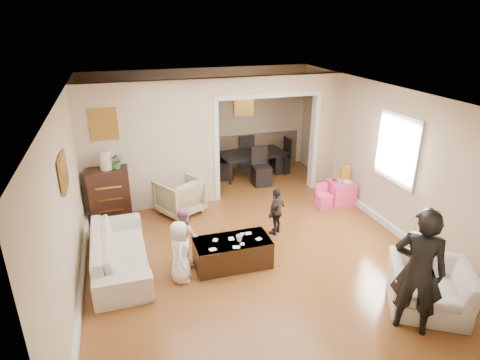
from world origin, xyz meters
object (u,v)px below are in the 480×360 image
object	(u,v)px
dresser	(110,195)
coffee_cup	(239,238)
dining_table	(252,164)
child_toddler	(276,211)
child_kneel_a	(180,252)
coffee_table	(232,253)
child_kneel_b	(185,235)
adult_person	(419,271)
armchair_front	(429,287)
cyan_cup	(339,182)
sofa	(120,251)
table_lamp	(105,160)
play_table	(341,192)
armchair_back	(179,196)

from	to	relation	value
dresser	coffee_cup	world-z (taller)	dresser
dining_table	child_toddler	size ratio (longest dim) A/B	1.83
child_kneel_a	dresser	bearing A→B (deg)	32.62
child_toddler	coffee_cup	bearing A→B (deg)	0.45
coffee_table	child_kneel_b	world-z (taller)	child_kneel_b
child_kneel_b	adult_person	bearing A→B (deg)	-152.89
armchair_front	child_toddler	world-z (taller)	child_toddler
cyan_cup	child_kneel_b	xyz separation A→B (m)	(-3.46, -1.22, -0.02)
sofa	table_lamp	distance (m)	2.00
play_table	dresser	bearing A→B (deg)	172.12
dining_table	sofa	bearing A→B (deg)	-142.05
dining_table	adult_person	world-z (taller)	adult_person
coffee_cup	adult_person	distance (m)	2.62
armchair_front	child_kneel_b	xyz separation A→B (m)	(-2.95, 2.07, 0.16)
table_lamp	coffee_table	bearing A→B (deg)	-50.66
child_toddler	armchair_front	bearing A→B (deg)	75.71
armchair_back	child_kneel_b	xyz separation A→B (m)	(-0.20, -1.81, 0.13)
sofa	dining_table	world-z (taller)	sofa
dining_table	adult_person	distance (m)	5.72
armchair_back	dining_table	xyz separation A→B (m)	(2.08, 1.55, -0.08)
table_lamp	child_kneel_a	distance (m)	2.67
armchair_front	coffee_cup	xyz separation A→B (m)	(-2.15, 1.72, 0.16)
armchair_front	cyan_cup	world-z (taller)	armchair_front
cyan_cup	child_kneel_a	size ratio (longest dim) A/B	0.08
adult_person	coffee_table	bearing A→B (deg)	-5.94
adult_person	dining_table	bearing A→B (deg)	-45.22
coffee_table	cyan_cup	bearing A→B (deg)	28.85
coffee_table	child_toddler	distance (m)	1.31
cyan_cup	child_kneel_a	bearing A→B (deg)	-155.16
child_kneel_a	child_kneel_b	size ratio (longest dim) A/B	0.99
dining_table	coffee_table	bearing A→B (deg)	-119.71
armchair_front	dresser	world-z (taller)	dresser
armchair_back	coffee_table	xyz separation A→B (m)	(0.50, -2.11, -0.14)
armchair_back	coffee_table	distance (m)	2.18
coffee_table	child_kneel_b	size ratio (longest dim) A/B	1.22
play_table	dining_table	distance (m)	2.45
armchair_back	armchair_front	distance (m)	4.76
cyan_cup	dining_table	xyz separation A→B (m)	(-1.18, 2.14, -0.23)
armchair_back	coffee_cup	distance (m)	2.25
sofa	child_kneel_b	xyz separation A→B (m)	(1.01, -0.15, 0.19)
table_lamp	armchair_front	bearing A→B (deg)	-44.49
dresser	table_lamp	world-z (taller)	table_lamp
child_toddler	sofa	bearing A→B (deg)	-33.40
armchair_front	child_kneel_b	world-z (taller)	child_kneel_b
table_lamp	play_table	world-z (taller)	table_lamp
table_lamp	dining_table	distance (m)	3.81
dresser	child_kneel_a	bearing A→B (deg)	-67.73
dresser	dining_table	xyz separation A→B (m)	(3.40, 1.44, -0.24)
armchair_front	table_lamp	distance (m)	5.77
sofa	cyan_cup	bearing A→B (deg)	-77.49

